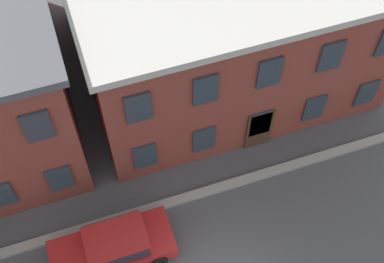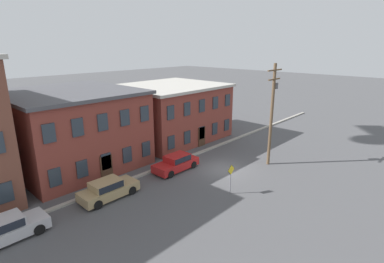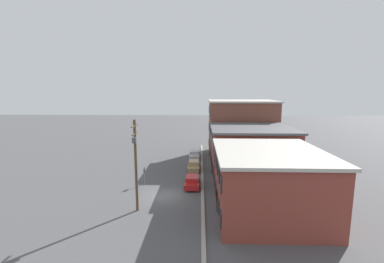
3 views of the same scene
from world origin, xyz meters
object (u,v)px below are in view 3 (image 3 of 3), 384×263
car_tan (194,165)px  utility_pole (136,161)px  caution_sign (144,173)px  car_silver (194,154)px  car_red (192,181)px

car_tan → utility_pole: (14.11, -5.46, 4.58)m
utility_pole → car_tan: bearing=158.9°
caution_sign → utility_pole: size_ratio=0.25×
car_silver → caution_sign: (13.56, -6.28, 0.84)m
caution_sign → utility_pole: 8.33m
car_red → car_silver: bearing=-179.9°
car_tan → car_red: same height
caution_sign → car_tan: bearing=136.8°
car_red → caution_sign: (-0.38, -6.31, 0.84)m
car_silver → utility_pole: size_ratio=0.46×
car_silver → car_tan: (6.84, 0.02, 0.00)m
car_tan → car_red: 7.10m
car_tan → caution_sign: (6.72, -6.30, 0.84)m
car_tan → utility_pole: bearing=-21.1°
car_silver → car_tan: 6.84m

